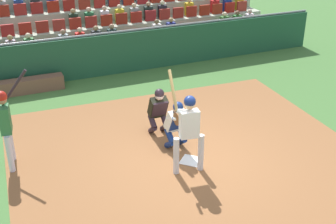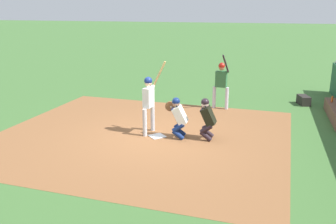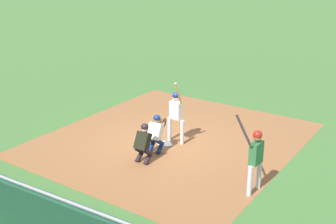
% 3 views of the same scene
% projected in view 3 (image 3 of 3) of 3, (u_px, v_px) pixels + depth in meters
% --- Properties ---
extents(ground_plane, '(160.00, 160.00, 0.00)m').
position_uv_depth(ground_plane, '(165.00, 144.00, 14.92)').
color(ground_plane, '#406B32').
extents(infield_dirt_patch, '(8.43, 9.23, 0.01)m').
position_uv_depth(infield_dirt_patch, '(172.00, 139.00, 15.32)').
color(infield_dirt_patch, brown).
rests_on(infield_dirt_patch, ground_plane).
extents(home_plate_marker, '(0.62, 0.62, 0.02)m').
position_uv_depth(home_plate_marker, '(165.00, 144.00, 14.92)').
color(home_plate_marker, white).
rests_on(home_plate_marker, infield_dirt_patch).
extents(batter_at_plate, '(0.70, 0.63, 2.27)m').
position_uv_depth(batter_at_plate, '(176.00, 111.00, 14.69)').
color(batter_at_plate, silver).
rests_on(batter_at_plate, ground_plane).
extents(catcher_crouching, '(0.48, 0.73, 1.28)m').
position_uv_depth(catcher_crouching, '(156.00, 131.00, 14.13)').
color(catcher_crouching, navy).
rests_on(catcher_crouching, ground_plane).
extents(home_plate_umpire, '(0.47, 0.47, 1.28)m').
position_uv_depth(home_plate_umpire, '(144.00, 141.00, 13.39)').
color(home_plate_umpire, black).
rests_on(home_plate_umpire, ground_plane).
extents(dugout_wall, '(15.94, 0.24, 1.45)m').
position_uv_depth(dugout_wall, '(20.00, 211.00, 9.77)').
color(dugout_wall, '#1C4B32').
rests_on(dugout_wall, ground_plane).
extents(on_deck_batter, '(0.74, 0.65, 2.18)m').
position_uv_depth(on_deck_batter, '(256.00, 154.00, 11.54)').
color(on_deck_batter, silver).
rests_on(on_deck_batter, ground_plane).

